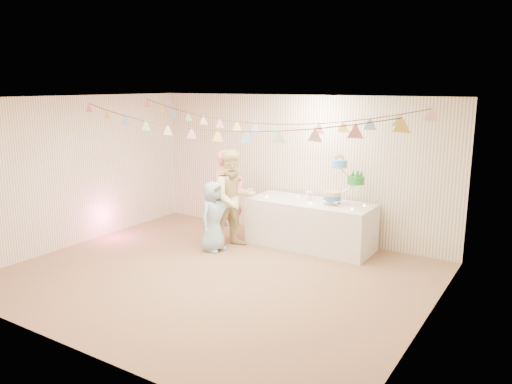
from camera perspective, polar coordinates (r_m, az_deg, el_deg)
The scene contains 25 objects.
floor at distance 7.54m, azimuth -4.60°, elevation -9.50°, with size 6.00×6.00×0.00m, color brown.
ceiling at distance 7.01m, azimuth -4.96°, elevation 10.65°, with size 6.00×6.00×0.00m, color white.
back_wall at distance 9.25m, azimuth 4.58°, elevation 2.94°, with size 6.00×6.00×0.00m, color white.
front_wall at distance 5.45m, azimuth -20.83°, elevation -4.45°, with size 6.00×6.00×0.00m, color white.
left_wall at distance 9.26m, azimuth -19.79°, elevation 2.26°, with size 5.00×5.00×0.00m, color white.
right_wall at distance 5.91m, azimuth 19.19°, elevation -3.04°, with size 5.00×5.00×0.00m, color white.
table at distance 8.74m, azimuth 6.25°, elevation -3.66°, with size 2.17×0.87×0.81m, color silver.
cake_stand at distance 8.39m, azimuth 9.89°, elevation 0.74°, with size 0.70×0.41×0.79m, color silver, non-canonical shape.
cake_bottom at distance 8.46m, azimuth 8.72°, elevation -1.25°, with size 0.31×0.31×0.15m, color teal, non-canonical shape.
cake_middle at distance 8.41m, azimuth 11.25°, elevation 0.47°, with size 0.27×0.27×0.22m, color #1D8725, non-canonical shape.
cake_top_tier at distance 8.34m, azimuth 9.49°, elevation 2.32°, with size 0.25×0.25×0.19m, color #50A7FD, non-canonical shape.
platter at distance 8.88m, azimuth 2.63°, elevation -0.99°, with size 0.38×0.38×0.02m, color white.
posy at distance 8.70m, azimuth 6.11°, elevation -0.81°, with size 0.15×0.15×0.17m, color white, non-canonical shape.
person_adult_a at distance 8.85m, azimuth -3.20°, elevation -0.57°, with size 0.60×0.40×1.66m, color pink.
person_adult_b at distance 8.57m, azimuth -2.57°, elevation -0.81°, with size 0.83×0.65×1.71m, color #DACA86.
person_child at distance 8.46m, azimuth -4.86°, elevation -2.79°, with size 0.59×0.38×1.20m, color #8DB5C8.
bunting_back at distance 7.93m, azimuth -0.07°, elevation 9.07°, with size 5.60×1.10×0.40m, color pink, non-canonical shape.
bunting_front at distance 6.87m, azimuth -5.94°, elevation 8.26°, with size 5.60×0.90×0.36m, color #72A5E5, non-canonical shape.
tealight_0 at distance 8.87m, azimuth 1.24°, elevation -0.54°, with size 0.04×0.04×0.03m, color #FFD88C.
tealight_1 at distance 8.94m, azimuth 4.81°, elevation -0.48°, with size 0.04×0.04×0.03m, color #FFD88C.
tealight_2 at distance 8.40m, azimuth 6.27°, elevation -1.35°, with size 0.04×0.04×0.03m, color #FFD88C.
tealight_3 at distance 8.69m, azimuth 9.03°, elevation -0.97°, with size 0.04×0.04×0.03m, color #FFD88C.
tealight_4 at distance 8.15m, azimuth 10.94°, elevation -1.91°, with size 0.04×0.04×0.03m, color #FFD88C.
tealight_5 at distance 8.43m, azimuth 12.27°, elevation -1.51°, with size 0.04×0.04×0.03m, color #FFD88C.
tealight_6 at distance 8.44m, azimuth 6.27°, elevation -1.28°, with size 0.04×0.04×0.03m, color #FFD88C.
Camera 1 is at (4.23, -5.59, 2.79)m, focal length 35.00 mm.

